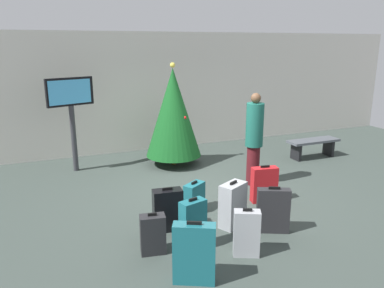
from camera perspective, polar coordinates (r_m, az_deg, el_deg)
The scene contains 15 objects.
ground_plane at distance 7.66m, azimuth 2.49°, elevation -7.05°, with size 16.00×16.00×0.00m, color #38423D.
back_wall at distance 10.48m, azimuth -5.60°, elevation 7.89°, with size 16.00×0.20×3.17m, color beige.
holiday_tree at distance 8.95m, azimuth -2.86°, elevation 4.76°, with size 1.33×1.33×2.45m.
flight_info_kiosk at distance 8.87m, azimuth -17.85°, elevation 5.69°, with size 1.04×0.41×2.15m.
waiting_bench at distance 10.18m, azimuth 17.86°, elevation -0.04°, with size 1.39×0.44×0.48m.
traveller_0 at distance 7.80m, azimuth 9.39°, elevation 1.03°, with size 0.45×0.45×1.92m.
suitcase_0 at distance 6.08m, azimuth 12.17°, elevation -9.82°, with size 0.52×0.36×0.75m.
suitcase_1 at distance 5.48m, azimuth 0.14°, elevation -12.13°, with size 0.41×0.28×0.78m.
suitcase_2 at distance 7.16m, azimuth 10.87°, elevation -6.04°, with size 0.50×0.27×0.71m.
suitcase_3 at distance 6.16m, azimuth 6.18°, elevation -9.15°, with size 0.52×0.44×0.76m.
suitcase_4 at distance 5.40m, azimuth 8.27°, elevation -13.22°, with size 0.40×0.32×0.71m.
suitcase_5 at distance 4.78m, azimuth 0.33°, elevation -16.27°, with size 0.54×0.39×0.82m.
suitcase_6 at distance 6.02m, azimuth -3.70°, elevation -9.94°, with size 0.48×0.27×0.72m.
suitcase_7 at distance 5.45m, azimuth -5.94°, elevation -13.44°, with size 0.38×0.26×0.61m.
suitcase_8 at distance 6.69m, azimuth 0.35°, elevation -8.04°, with size 0.45×0.39×0.55m.
Camera 1 is at (-3.00, -6.43, 2.87)m, focal length 35.23 mm.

